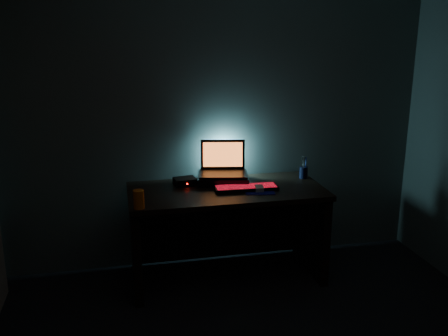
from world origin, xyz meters
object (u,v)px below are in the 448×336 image
Objects in this scene: mouse at (259,188)px; pen_cup at (304,173)px; laptop at (223,166)px; keyboard at (246,188)px; router at (185,181)px; juice_glass at (139,199)px.

mouse is 0.51m from pen_cup.
keyboard is (0.12, -0.28, -0.11)m from laptop.
pen_cup reaches higher than router.
laptop is 0.87× the size of keyboard.
laptop is 3.26× the size of juice_glass.
laptop reaches higher than router.
laptop reaches higher than pen_cup.
keyboard is 2.68× the size of router.
router is (-0.53, 0.27, 0.01)m from mouse.
router is (-0.98, 0.02, -0.02)m from pen_cup.
mouse is at bearing -34.38° from router.
keyboard is at bearing -34.21° from router.
laptop reaches higher than mouse.
laptop is 0.34m from router.
laptop is at bearing 36.59° from juice_glass.
mouse reaches higher than keyboard.
mouse is 0.79× the size of juice_glass.
juice_glass is at bearing -137.04° from router.
pen_cup is 1.43m from juice_glass.
laptop is 4.43× the size of pen_cup.
juice_glass is (-0.91, -0.20, 0.05)m from mouse.
laptop is at bearing 115.98° from keyboard.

